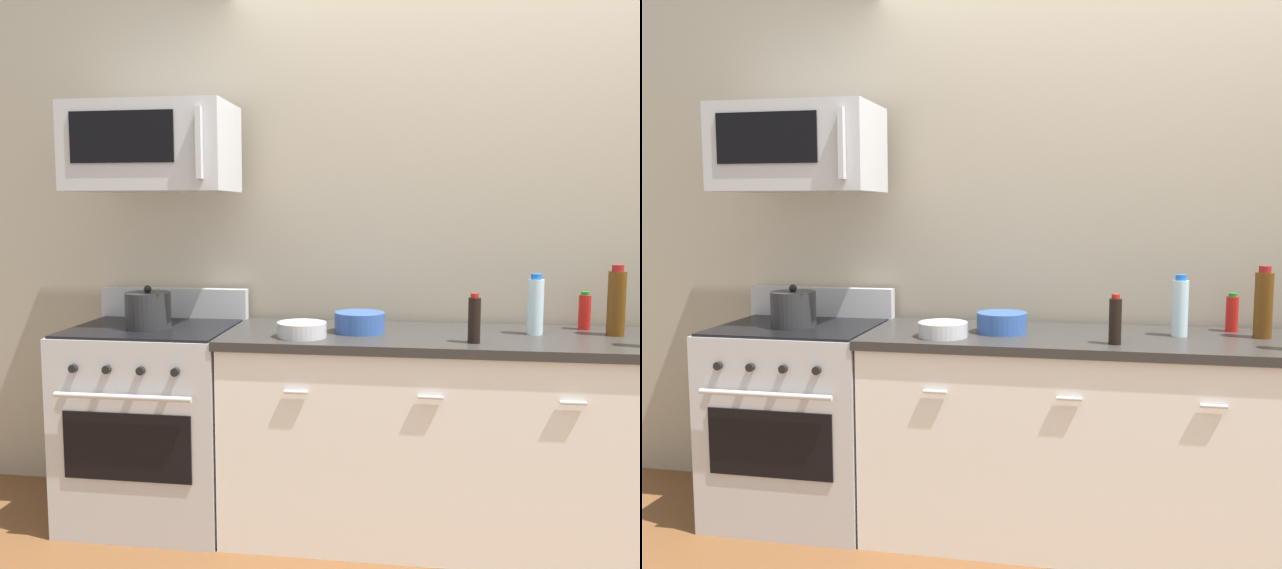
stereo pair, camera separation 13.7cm
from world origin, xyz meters
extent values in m
plane|color=brown|center=(0.00, 0.00, 0.00)|extent=(6.55, 6.55, 0.00)
cube|color=#9E937F|center=(0.00, 0.41, 1.35)|extent=(5.46, 0.10, 2.70)
cube|color=silver|center=(0.00, 0.00, 0.44)|extent=(2.34, 0.62, 0.88)
cube|color=#2D2B28|center=(0.00, 0.00, 0.90)|extent=(2.37, 0.65, 0.04)
cube|color=black|center=(0.00, -0.28, 0.05)|extent=(2.34, 0.02, 0.10)
cylinder|color=silver|center=(-0.82, -0.32, 0.72)|extent=(0.10, 0.02, 0.02)
cylinder|color=silver|center=(-0.27, -0.32, 0.72)|extent=(0.10, 0.02, 0.02)
cylinder|color=silver|center=(0.27, -0.32, 0.72)|extent=(0.10, 0.02, 0.02)
cube|color=#B7BABF|center=(-1.56, 0.00, 0.46)|extent=(0.76, 0.64, 0.91)
cube|color=black|center=(-1.56, -0.32, 0.45)|extent=(0.58, 0.01, 0.30)
cylinder|color=#B7BABF|center=(-1.56, -0.35, 0.68)|extent=(0.61, 0.02, 0.02)
cube|color=#B7BABF|center=(-1.56, 0.29, 0.99)|extent=(0.76, 0.06, 0.16)
cube|color=black|center=(-1.56, 0.00, 0.92)|extent=(0.73, 0.61, 0.01)
cylinder|color=black|center=(-1.79, -0.33, 0.79)|extent=(0.04, 0.02, 0.04)
cylinder|color=black|center=(-1.63, -0.33, 0.79)|extent=(0.04, 0.02, 0.04)
cylinder|color=black|center=(-1.48, -0.33, 0.79)|extent=(0.04, 0.02, 0.04)
cylinder|color=black|center=(-1.33, -0.33, 0.79)|extent=(0.04, 0.02, 0.04)
cube|color=#B7BABF|center=(-1.56, 0.05, 1.75)|extent=(0.74, 0.40, 0.40)
cube|color=black|center=(-1.62, -0.15, 1.78)|extent=(0.48, 0.01, 0.22)
cube|color=#B7BABF|center=(-1.26, -0.17, 1.75)|extent=(0.02, 0.04, 0.30)
cylinder|color=#59330F|center=(0.52, 0.08, 1.06)|extent=(0.08, 0.08, 0.28)
cylinder|color=maroon|center=(0.52, 0.08, 1.22)|extent=(0.05, 0.05, 0.03)
cylinder|color=#B21914|center=(0.43, 0.22, 1.00)|extent=(0.05, 0.05, 0.16)
cylinder|color=#19721E|center=(0.43, 0.22, 1.09)|extent=(0.04, 0.04, 0.02)
cylinder|color=black|center=(-0.10, -0.18, 1.01)|extent=(0.05, 0.05, 0.19)
cylinder|color=maroon|center=(-0.10, -0.18, 1.12)|extent=(0.03, 0.03, 0.02)
cylinder|color=silver|center=(0.18, 0.06, 1.04)|extent=(0.07, 0.07, 0.24)
cylinder|color=blue|center=(0.18, 0.06, 1.18)|extent=(0.05, 0.05, 0.02)
cylinder|color=#B2B5BA|center=(-0.82, -0.15, 0.95)|extent=(0.21, 0.21, 0.06)
torus|color=#B2B5BA|center=(-0.82, -0.15, 0.98)|extent=(0.21, 0.21, 0.01)
cylinder|color=#B2B5BA|center=(-0.82, -0.15, 0.92)|extent=(0.12, 0.12, 0.01)
cylinder|color=#2D519E|center=(-0.59, 0.00, 0.97)|extent=(0.22, 0.22, 0.09)
torus|color=#2D519E|center=(-0.59, 0.00, 1.00)|extent=(0.22, 0.22, 0.01)
cylinder|color=#2D519E|center=(-0.59, 0.00, 0.93)|extent=(0.12, 0.12, 0.01)
cylinder|color=#262628|center=(-1.56, -0.05, 1.01)|extent=(0.21, 0.21, 0.17)
sphere|color=black|center=(-1.56, -0.05, 1.10)|extent=(0.04, 0.04, 0.04)
camera|label=1|loc=(-0.32, -3.03, 1.46)|focal=38.55mm
camera|label=2|loc=(-0.18, -3.00, 1.46)|focal=38.55mm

